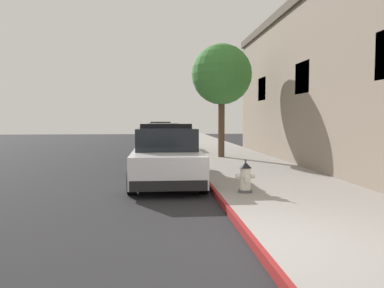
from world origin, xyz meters
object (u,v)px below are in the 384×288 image
object	(u,v)px
police_cruiser	(166,156)
parked_car_silver_ahead	(163,138)
fire_hydrant	(245,177)
street_tree	(222,75)
parked_car_dark_far	(160,131)

from	to	relation	value
police_cruiser	parked_car_silver_ahead	size ratio (longest dim) A/B	1.00
fire_hydrant	street_tree	world-z (taller)	street_tree
parked_car_dark_far	fire_hydrant	size ratio (longest dim) A/B	6.37
parked_car_silver_ahead	fire_hydrant	distance (m)	13.22
parked_car_silver_ahead	parked_car_dark_far	size ratio (longest dim) A/B	1.00
parked_car_dark_far	fire_hydrant	bearing A→B (deg)	-85.75
police_cruiser	parked_car_silver_ahead	world-z (taller)	police_cruiser
police_cruiser	parked_car_silver_ahead	distance (m)	10.66
fire_hydrant	police_cruiser	bearing A→B (deg)	125.42
police_cruiser	fire_hydrant	size ratio (longest dim) A/B	6.37
police_cruiser	parked_car_dark_far	distance (m)	21.32
police_cruiser	fire_hydrant	distance (m)	3.02
police_cruiser	parked_car_dark_far	xyz separation A→B (m)	(-0.02, 21.32, -0.00)
parked_car_dark_far	street_tree	distance (m)	16.22
parked_car_silver_ahead	fire_hydrant	xyz separation A→B (m)	(1.69, -13.11, -0.24)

